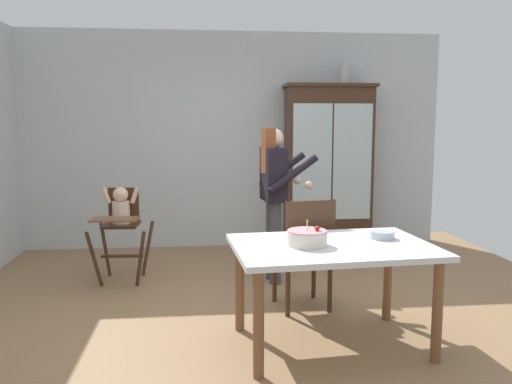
{
  "coord_description": "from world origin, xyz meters",
  "views": [
    {
      "loc": [
        -0.4,
        -4.03,
        1.59
      ],
      "look_at": [
        0.1,
        0.7,
        0.95
      ],
      "focal_mm": 36.72,
      "sensor_mm": 36.0,
      "label": 1
    }
  ],
  "objects_px": {
    "ceramic_vase": "(344,74)",
    "birthday_cake": "(307,238)",
    "adult_person": "(274,185)",
    "serving_bowl": "(382,235)",
    "dining_chair_far_side": "(306,247)",
    "high_chair_with_toddler": "(121,217)",
    "dining_table": "(332,258)",
    "china_cabinet": "(328,167)"
  },
  "relations": [
    {
      "from": "high_chair_with_toddler",
      "to": "china_cabinet",
      "type": "bearing_deg",
      "value": 29.58
    },
    {
      "from": "china_cabinet",
      "to": "dining_chair_far_side",
      "type": "relative_size",
      "value": 2.13
    },
    {
      "from": "adult_person",
      "to": "serving_bowl",
      "type": "distance_m",
      "value": 1.54
    },
    {
      "from": "ceramic_vase",
      "to": "birthday_cake",
      "type": "height_order",
      "value": "ceramic_vase"
    },
    {
      "from": "adult_person",
      "to": "serving_bowl",
      "type": "xyz_separation_m",
      "value": [
        0.6,
        -1.41,
        -0.2
      ]
    },
    {
      "from": "serving_bowl",
      "to": "dining_chair_far_side",
      "type": "bearing_deg",
      "value": 129.21
    },
    {
      "from": "china_cabinet",
      "to": "birthday_cake",
      "type": "distance_m",
      "value": 3.04
    },
    {
      "from": "high_chair_with_toddler",
      "to": "serving_bowl",
      "type": "bearing_deg",
      "value": -33.39
    },
    {
      "from": "serving_bowl",
      "to": "ceramic_vase",
      "type": "bearing_deg",
      "value": 80.82
    },
    {
      "from": "ceramic_vase",
      "to": "dining_table",
      "type": "height_order",
      "value": "ceramic_vase"
    },
    {
      "from": "china_cabinet",
      "to": "adult_person",
      "type": "relative_size",
      "value": 1.34
    },
    {
      "from": "birthday_cake",
      "to": "serving_bowl",
      "type": "distance_m",
      "value": 0.61
    },
    {
      "from": "ceramic_vase",
      "to": "serving_bowl",
      "type": "height_order",
      "value": "ceramic_vase"
    },
    {
      "from": "serving_bowl",
      "to": "china_cabinet",
      "type": "bearing_deg",
      "value": 84.53
    },
    {
      "from": "china_cabinet",
      "to": "ceramic_vase",
      "type": "bearing_deg",
      "value": 1.17
    },
    {
      "from": "dining_table",
      "to": "ceramic_vase",
      "type": "bearing_deg",
      "value": 73.63
    },
    {
      "from": "ceramic_vase",
      "to": "birthday_cake",
      "type": "xyz_separation_m",
      "value": [
        -1.04,
        -2.91,
        -1.37
      ]
    },
    {
      "from": "high_chair_with_toddler",
      "to": "adult_person",
      "type": "relative_size",
      "value": 0.62
    },
    {
      "from": "adult_person",
      "to": "birthday_cake",
      "type": "distance_m",
      "value": 1.58
    },
    {
      "from": "adult_person",
      "to": "birthday_cake",
      "type": "relative_size",
      "value": 5.47
    },
    {
      "from": "high_chair_with_toddler",
      "to": "serving_bowl",
      "type": "xyz_separation_m",
      "value": [
        2.11,
        -1.59,
        0.11
      ]
    },
    {
      "from": "serving_bowl",
      "to": "birthday_cake",
      "type": "bearing_deg",
      "value": -164.96
    },
    {
      "from": "birthday_cake",
      "to": "adult_person",
      "type": "bearing_deg",
      "value": 90.39
    },
    {
      "from": "china_cabinet",
      "to": "dining_chair_far_side",
      "type": "height_order",
      "value": "china_cabinet"
    },
    {
      "from": "high_chair_with_toddler",
      "to": "dining_table",
      "type": "height_order",
      "value": "high_chair_with_toddler"
    },
    {
      "from": "birthday_cake",
      "to": "serving_bowl",
      "type": "bearing_deg",
      "value": 15.04
    },
    {
      "from": "dining_table",
      "to": "dining_chair_far_side",
      "type": "relative_size",
      "value": 1.51
    },
    {
      "from": "adult_person",
      "to": "dining_table",
      "type": "distance_m",
      "value": 1.59
    },
    {
      "from": "birthday_cake",
      "to": "dining_chair_far_side",
      "type": "relative_size",
      "value": 0.29
    },
    {
      "from": "birthday_cake",
      "to": "dining_chair_far_side",
      "type": "height_order",
      "value": "dining_chair_far_side"
    },
    {
      "from": "ceramic_vase",
      "to": "birthday_cake",
      "type": "bearing_deg",
      "value": -109.57
    },
    {
      "from": "high_chair_with_toddler",
      "to": "dining_table",
      "type": "bearing_deg",
      "value": -41.77
    },
    {
      "from": "adult_person",
      "to": "dining_chair_far_side",
      "type": "height_order",
      "value": "adult_person"
    },
    {
      "from": "adult_person",
      "to": "dining_table",
      "type": "height_order",
      "value": "adult_person"
    },
    {
      "from": "ceramic_vase",
      "to": "high_chair_with_toddler",
      "type": "xyz_separation_m",
      "value": [
        -2.56,
        -1.17,
        -1.51
      ]
    },
    {
      "from": "adult_person",
      "to": "birthday_cake",
      "type": "bearing_deg",
      "value": 173.87
    },
    {
      "from": "ceramic_vase",
      "to": "dining_table",
      "type": "bearing_deg",
      "value": -106.37
    },
    {
      "from": "ceramic_vase",
      "to": "birthday_cake",
      "type": "distance_m",
      "value": 3.38
    },
    {
      "from": "adult_person",
      "to": "high_chair_with_toddler",
      "type": "bearing_deg",
      "value": 76.8
    },
    {
      "from": "china_cabinet",
      "to": "serving_bowl",
      "type": "bearing_deg",
      "value": -95.47
    },
    {
      "from": "ceramic_vase",
      "to": "adult_person",
      "type": "bearing_deg",
      "value": -127.87
    },
    {
      "from": "ceramic_vase",
      "to": "dining_table",
      "type": "distance_m",
      "value": 3.38
    }
  ]
}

